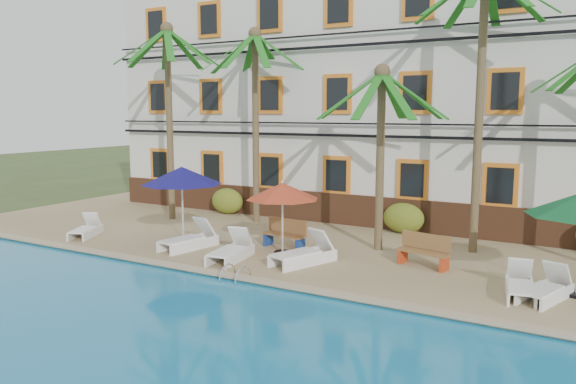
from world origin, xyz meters
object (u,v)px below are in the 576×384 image
Objects in this scene: palm_c at (381,129)px; umbrella_red at (282,192)px; lounger_b at (190,239)px; bench_left at (285,233)px; lounger_a at (86,229)px; palm_d at (481,71)px; lounger_e at (520,285)px; lounger_f at (546,289)px; palm_a at (169,95)px; palm_b at (255,98)px; lounger_c at (231,250)px; lounger_d at (304,253)px; umbrella_blue at (182,176)px; pool_ladder at (235,279)px; bench_right at (425,250)px.

palm_c reaches higher than umbrella_red.
lounger_b is 3.07m from bench_left.
lounger_b is (4.30, 0.44, 0.05)m from lounger_a.
lounger_e is (1.88, -3.81, -5.27)m from palm_d.
palm_a is at bearing 166.90° from lounger_f.
palm_c is (5.85, -1.90, -1.04)m from palm_b.
lounger_c reaches higher than lounger_a.
palm_d is 7.57m from lounger_d.
bench_left is (6.91, 2.06, 0.21)m from lounger_a.
lounger_b is (0.61, -0.41, -1.95)m from umbrella_blue.
lounger_e is 2.46× the size of pool_ladder.
palm_d is 4.32× the size of lounger_c.
lounger_b reaches higher than bench_left.
pool_ladder is at bearing -31.99° from lounger_b.
lounger_f is at bearing -5.08° from umbrella_red.
umbrella_red is at bearing 174.41° from lounger_e.
lounger_d is (7.92, -3.36, -4.69)m from palm_a.
lounger_d reaches higher than lounger_a.
palm_a is 1.35× the size of palm_c.
palm_d is at bearing 23.58° from palm_c.
umbrella_red is at bearing -21.37° from palm_a.
lounger_d reaches higher than lounger_c.
lounger_b is 1.12× the size of lounger_f.
palm_c reaches higher than lounger_d.
umbrella_red is 2.35m from lounger_c.
lounger_e is (6.93, -0.68, -1.67)m from umbrella_red.
palm_a is 9.26m from palm_c.
lounger_b is at bearing -178.66° from lounger_f.
umbrella_blue is 1.68× the size of bench_right.
lounger_b is (-5.29, -2.87, -3.50)m from palm_c.
lounger_d is (-3.91, -3.83, -5.22)m from palm_d.
palm_d is 4.96× the size of lounger_a.
lounger_a is at bearing -174.18° from lounger_b.
lounger_d is 1.40× the size of bench_left.
lounger_e is 1.18× the size of bench_left.
lounger_d is at bearing -179.66° from lounger_f.
lounger_a is (-3.69, -0.85, -2.00)m from umbrella_blue.
palm_d reaches higher than lounger_e.
lounger_c reaches higher than pool_ladder.
lounger_d is at bearing -22.98° from palm_a.
lounger_b is 10.41m from lounger_f.
pool_ladder is at bearing -111.72° from lounger_d.
umbrella_blue is 8.04m from bench_right.
bench_left reaches higher than lounger_f.
lounger_c is at bearing -161.13° from lounger_d.
umbrella_red is at bearing 148.23° from lounger_d.
palm_c is 3.39m from palm_d.
umbrella_blue is at bearing -90.65° from palm_b.
pool_ladder is at bearing -38.22° from palm_a.
palm_d is at bearing 116.29° from lounger_e.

